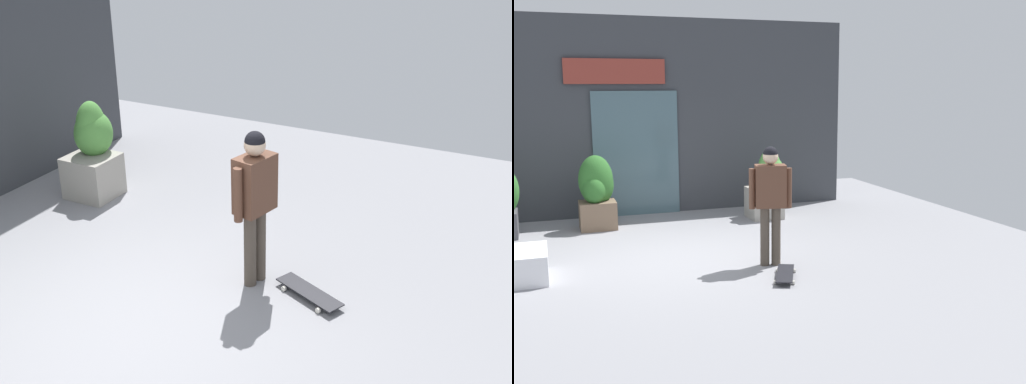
% 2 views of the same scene
% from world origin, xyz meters
% --- Properties ---
extents(ground_plane, '(12.00, 12.00, 0.00)m').
position_xyz_m(ground_plane, '(0.00, 0.00, 0.00)').
color(ground_plane, gray).
extents(skateboarder, '(0.59, 0.35, 1.70)m').
position_xyz_m(skateboarder, '(1.12, -0.83, 1.04)').
color(skateboarder, '#4C4238').
rests_on(skateboarder, ground_plane).
extents(skateboard, '(0.52, 0.81, 0.08)m').
position_xyz_m(skateboard, '(1.09, -1.47, 0.06)').
color(skateboard, black).
rests_on(skateboard, ground_plane).
extents(planter_box_right, '(0.73, 0.64, 1.31)m').
position_xyz_m(planter_box_right, '(2.17, 2.16, 0.63)').
color(planter_box_right, gray).
rests_on(planter_box_right, ground_plane).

